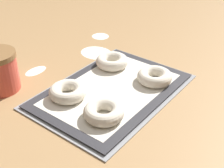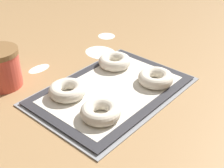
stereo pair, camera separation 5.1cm
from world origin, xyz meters
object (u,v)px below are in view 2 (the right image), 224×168
Objects in this scene: bagel_back_right at (115,61)px; flour_canister at (1,68)px; baking_tray at (112,91)px; bagel_front_left at (101,112)px; bagel_back_left at (67,90)px; bagel_front_right at (156,78)px.

bagel_back_right is 0.89× the size of flour_canister.
baking_tray is 3.88× the size of flour_canister.
flour_canister is at bearing 147.78° from bagel_back_right.
flour_canister is at bearing 101.55° from bagel_front_left.
flour_canister is (-0.20, 0.30, 0.06)m from baking_tray.
bagel_back_left is (-0.12, 0.08, 0.03)m from baking_tray.
bagel_back_left and bagel_back_right have the same top height.
flour_canister is (-0.32, 0.38, 0.04)m from bagel_front_right.
bagel_back_right is (0.25, 0.16, 0.00)m from bagel_front_left.
bagel_back_right is (0.24, 0.01, 0.00)m from bagel_back_left.
bagel_front_right is 0.89× the size of flour_canister.
bagel_back_left is at bearing 145.62° from bagel_front_right.
bagel_back_right is (-0.00, 0.18, 0.00)m from bagel_front_right.
bagel_back_right is at bearing 90.35° from bagel_front_right.
bagel_front_left is 0.30m from bagel_back_right.
bagel_front_left is at bearing -151.33° from baking_tray.
flour_canister reaches higher than baking_tray.
bagel_front_left is at bearing 177.06° from bagel_front_right.
baking_tray is at bearing 145.66° from bagel_front_right.
bagel_back_left is 1.00× the size of bagel_back_right.
bagel_front_left and bagel_back_right have the same top height.
bagel_back_left is (0.01, 0.15, 0.00)m from bagel_front_left.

